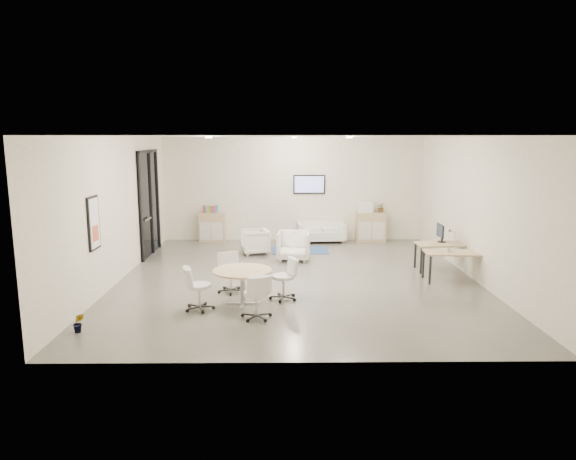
# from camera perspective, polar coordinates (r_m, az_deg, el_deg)

# --- Properties ---
(room_shell) EXTENTS (9.60, 10.60, 4.80)m
(room_shell) POSITION_cam_1_polar(r_m,az_deg,el_deg) (11.49, 1.03, 2.37)
(room_shell) COLOR #54534D
(room_shell) RESTS_ON ground
(glass_door) EXTENTS (0.09, 1.90, 2.85)m
(glass_door) POSITION_cam_1_polar(r_m,az_deg,el_deg) (14.45, -15.17, 3.23)
(glass_door) COLOR black
(glass_door) RESTS_ON room_shell
(artwork) EXTENTS (0.05, 0.54, 1.04)m
(artwork) POSITION_cam_1_polar(r_m,az_deg,el_deg) (10.56, -20.78, 0.70)
(artwork) COLOR black
(artwork) RESTS_ON room_shell
(wall_tv) EXTENTS (0.98, 0.06, 0.58)m
(wall_tv) POSITION_cam_1_polar(r_m,az_deg,el_deg) (15.93, 2.37, 5.09)
(wall_tv) COLOR black
(wall_tv) RESTS_ON room_shell
(ceiling_spots) EXTENTS (3.14, 4.14, 0.03)m
(ceiling_spots) POSITION_cam_1_polar(r_m,az_deg,el_deg) (12.22, -0.01, 10.26)
(ceiling_spots) COLOR #FFEAC6
(ceiling_spots) RESTS_ON room_shell
(sideboard_left) EXTENTS (0.79, 0.41, 0.89)m
(sideboard_left) POSITION_cam_1_polar(r_m,az_deg,el_deg) (16.03, -8.43, 0.31)
(sideboard_left) COLOR tan
(sideboard_left) RESTS_ON room_shell
(sideboard_right) EXTENTS (0.91, 0.44, 0.91)m
(sideboard_right) POSITION_cam_1_polar(r_m,az_deg,el_deg) (16.11, 9.18, 0.37)
(sideboard_right) COLOR tan
(sideboard_right) RESTS_ON room_shell
(books) EXTENTS (0.46, 0.14, 0.22)m
(books) POSITION_cam_1_polar(r_m,az_deg,el_deg) (15.96, -8.62, 2.29)
(books) COLOR red
(books) RESTS_ON sideboard_left
(printer) EXTENTS (0.51, 0.44, 0.34)m
(printer) POSITION_cam_1_polar(r_m,az_deg,el_deg) (15.99, 8.56, 2.54)
(printer) COLOR white
(printer) RESTS_ON sideboard_right
(loveseat) EXTENTS (1.49, 0.82, 0.54)m
(loveseat) POSITION_cam_1_polar(r_m,az_deg,el_deg) (15.82, 3.68, -0.28)
(loveseat) COLOR white
(loveseat) RESTS_ON room_shell
(blue_rug) EXTENTS (1.63, 1.11, 0.01)m
(blue_rug) POSITION_cam_1_polar(r_m,az_deg,el_deg) (14.66, 1.31, -2.25)
(blue_rug) COLOR navy
(blue_rug) RESTS_ON room_shell
(armchair_left) EXTENTS (0.83, 0.86, 0.74)m
(armchair_left) POSITION_cam_1_polar(r_m,az_deg,el_deg) (14.21, -3.67, -1.16)
(armchair_left) COLOR white
(armchair_left) RESTS_ON room_shell
(armchair_right) EXTENTS (0.89, 0.84, 0.84)m
(armchair_right) POSITION_cam_1_polar(r_m,az_deg,el_deg) (13.43, 0.63, -1.61)
(armchair_right) COLOR white
(armchair_right) RESTS_ON room_shell
(desk_rear) EXTENTS (1.32, 0.72, 0.67)m
(desk_rear) POSITION_cam_1_polar(r_m,az_deg,el_deg) (12.88, 16.89, -1.73)
(desk_rear) COLOR tan
(desk_rear) RESTS_ON room_shell
(desk_front) EXTENTS (1.32, 0.72, 0.67)m
(desk_front) POSITION_cam_1_polar(r_m,az_deg,el_deg) (12.01, 17.93, -2.65)
(desk_front) COLOR tan
(desk_front) RESTS_ON room_shell
(monitor) EXTENTS (0.20, 0.50, 0.44)m
(monitor) POSITION_cam_1_polar(r_m,az_deg,el_deg) (12.95, 16.59, -0.27)
(monitor) COLOR black
(monitor) RESTS_ON desk_rear
(round_table) EXTENTS (1.12, 1.12, 0.68)m
(round_table) POSITION_cam_1_polar(r_m,az_deg,el_deg) (9.88, -5.09, -4.91)
(round_table) COLOR tan
(round_table) RESTS_ON room_shell
(meeting_chairs) EXTENTS (2.32, 2.32, 0.82)m
(meeting_chairs) POSITION_cam_1_polar(r_m,az_deg,el_deg) (9.93, -5.08, -5.95)
(meeting_chairs) COLOR white
(meeting_chairs) RESTS_ON room_shell
(plant_cabinet) EXTENTS (0.34, 0.36, 0.23)m
(plant_cabinet) POSITION_cam_1_polar(r_m,az_deg,el_deg) (16.09, 10.31, 2.38)
(plant_cabinet) COLOR #3F7F3F
(plant_cabinet) RESTS_ON sideboard_right
(plant_floor) EXTENTS (0.26, 0.36, 0.15)m
(plant_floor) POSITION_cam_1_polar(r_m,az_deg,el_deg) (9.28, -22.22, -10.06)
(plant_floor) COLOR #3F7F3F
(plant_floor) RESTS_ON room_shell
(cup) EXTENTS (0.13, 0.12, 0.11)m
(cup) POSITION_cam_1_polar(r_m,az_deg,el_deg) (11.95, 17.43, -2.08)
(cup) COLOR white
(cup) RESTS_ON desk_front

